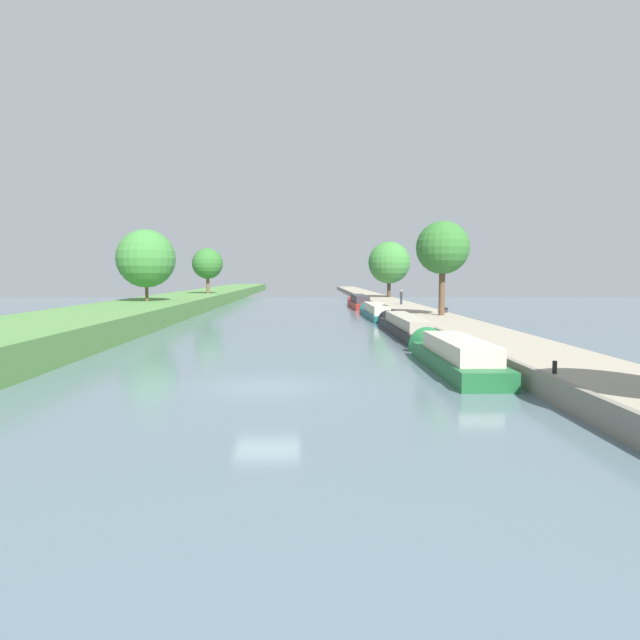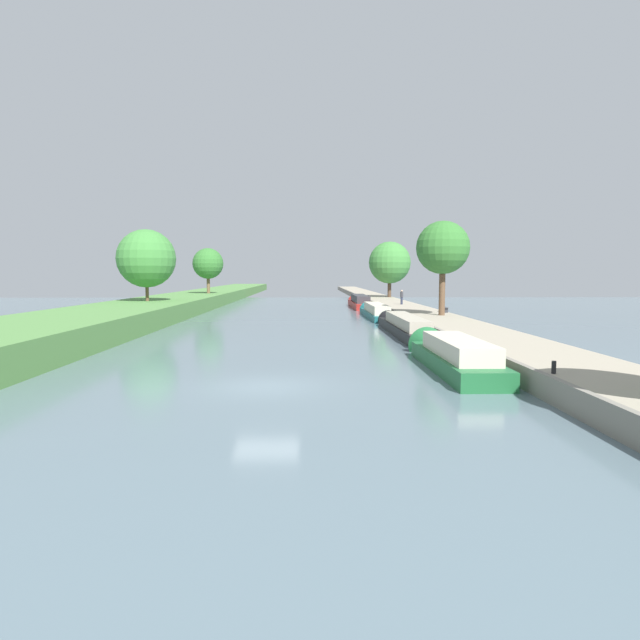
{
  "view_description": "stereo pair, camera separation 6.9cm",
  "coord_description": "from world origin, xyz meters",
  "px_view_note": "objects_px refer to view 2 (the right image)",
  "views": [
    {
      "loc": [
        1.57,
        -20.78,
        4.34
      ],
      "look_at": [
        2.46,
        18.66,
        1.0
      ],
      "focal_mm": 30.64,
      "sensor_mm": 36.0,
      "label": 1
    },
    {
      "loc": [
        1.64,
        -20.78,
        4.34
      ],
      "look_at": [
        2.46,
        18.66,
        1.0
      ],
      "focal_mm": 30.64,
      "sensor_mm": 36.0,
      "label": 2
    }
  ],
  "objects_px": {
    "narrowboat_black": "(403,326)",
    "narrowboat_teal": "(375,311)",
    "mooring_bollard_far": "(369,297)",
    "park_bench": "(444,308)",
    "mooring_bollard_near": "(554,367)",
    "narrowboat_red": "(359,302)",
    "person_walking": "(402,297)",
    "narrowboat_green": "(451,355)"
  },
  "relations": [
    {
      "from": "narrowboat_green",
      "to": "narrowboat_red",
      "type": "height_order",
      "value": "narrowboat_red"
    },
    {
      "from": "mooring_bollard_far",
      "to": "park_bench",
      "type": "xyz_separation_m",
      "value": [
        3.75,
        -28.43,
        0.12
      ]
    },
    {
      "from": "narrowboat_black",
      "to": "narrowboat_red",
      "type": "xyz_separation_m",
      "value": [
        -0.24,
        32.0,
        0.08
      ]
    },
    {
      "from": "narrowboat_teal",
      "to": "mooring_bollard_far",
      "type": "distance_m",
      "value": 22.9
    },
    {
      "from": "person_walking",
      "to": "mooring_bollard_far",
      "type": "xyz_separation_m",
      "value": [
        -2.08,
        15.49,
        -0.65
      ]
    },
    {
      "from": "narrowboat_red",
      "to": "mooring_bollard_far",
      "type": "bearing_deg",
      "value": 73.51
    },
    {
      "from": "narrowboat_teal",
      "to": "person_walking",
      "type": "xyz_separation_m",
      "value": [
        3.95,
        7.33,
        1.17
      ]
    },
    {
      "from": "mooring_bollard_far",
      "to": "park_bench",
      "type": "relative_size",
      "value": 0.3
    },
    {
      "from": "narrowboat_red",
      "to": "park_bench",
      "type": "relative_size",
      "value": 9.76
    },
    {
      "from": "narrowboat_black",
      "to": "park_bench",
      "type": "relative_size",
      "value": 10.4
    },
    {
      "from": "narrowboat_black",
      "to": "park_bench",
      "type": "xyz_separation_m",
      "value": [
        5.5,
        10.29,
        0.61
      ]
    },
    {
      "from": "narrowboat_red",
      "to": "person_walking",
      "type": "height_order",
      "value": "person_walking"
    },
    {
      "from": "narrowboat_red",
      "to": "mooring_bollard_near",
      "type": "relative_size",
      "value": 32.52
    },
    {
      "from": "person_walking",
      "to": "mooring_bollard_near",
      "type": "bearing_deg",
      "value": -92.73
    },
    {
      "from": "narrowboat_black",
      "to": "narrowboat_teal",
      "type": "distance_m",
      "value": 15.9
    },
    {
      "from": "mooring_bollard_near",
      "to": "narrowboat_green",
      "type": "bearing_deg",
      "value": 108.11
    },
    {
      "from": "mooring_bollard_near",
      "to": "mooring_bollard_far",
      "type": "relative_size",
      "value": 1.0
    },
    {
      "from": "narrowboat_black",
      "to": "mooring_bollard_near",
      "type": "height_order",
      "value": "narrowboat_black"
    },
    {
      "from": "narrowboat_green",
      "to": "narrowboat_red",
      "type": "distance_m",
      "value": 46.11
    },
    {
      "from": "narrowboat_black",
      "to": "park_bench",
      "type": "height_order",
      "value": "narrowboat_black"
    },
    {
      "from": "mooring_bollard_far",
      "to": "narrowboat_red",
      "type": "bearing_deg",
      "value": -106.49
    },
    {
      "from": "narrowboat_green",
      "to": "mooring_bollard_far",
      "type": "xyz_separation_m",
      "value": [
        2.02,
        52.83,
        0.47
      ]
    },
    {
      "from": "mooring_bollard_far",
      "to": "park_bench",
      "type": "height_order",
      "value": "park_bench"
    },
    {
      "from": "narrowboat_black",
      "to": "narrowboat_teal",
      "type": "height_order",
      "value": "narrowboat_black"
    },
    {
      "from": "narrowboat_teal",
      "to": "narrowboat_red",
      "type": "bearing_deg",
      "value": 90.41
    },
    {
      "from": "narrowboat_red",
      "to": "mooring_bollard_near",
      "type": "xyz_separation_m",
      "value": [
        1.99,
        -52.28,
        0.41
      ]
    },
    {
      "from": "narrowboat_green",
      "to": "park_bench",
      "type": "xyz_separation_m",
      "value": [
        5.76,
        24.41,
        0.6
      ]
    },
    {
      "from": "narrowboat_teal",
      "to": "narrowboat_green",
      "type": "bearing_deg",
      "value": -90.27
    },
    {
      "from": "person_walking",
      "to": "narrowboat_red",
      "type": "bearing_deg",
      "value": 114.85
    },
    {
      "from": "park_bench",
      "to": "mooring_bollard_far",
      "type": "bearing_deg",
      "value": 97.51
    },
    {
      "from": "mooring_bollard_far",
      "to": "park_bench",
      "type": "distance_m",
      "value": 28.67
    },
    {
      "from": "park_bench",
      "to": "narrowboat_black",
      "type": "bearing_deg",
      "value": -118.1
    },
    {
      "from": "narrowboat_black",
      "to": "narrowboat_green",
      "type": "bearing_deg",
      "value": -91.08
    },
    {
      "from": "person_walking",
      "to": "mooring_bollard_near",
      "type": "distance_m",
      "value": 43.56
    },
    {
      "from": "narrowboat_red",
      "to": "mooring_bollard_far",
      "type": "relative_size",
      "value": 32.52
    },
    {
      "from": "narrowboat_black",
      "to": "mooring_bollard_near",
      "type": "distance_m",
      "value": 20.36
    },
    {
      "from": "narrowboat_teal",
      "to": "narrowboat_red",
      "type": "xyz_separation_m",
      "value": [
        -0.12,
        16.1,
        0.11
      ]
    },
    {
      "from": "narrowboat_green",
      "to": "mooring_bollard_far",
      "type": "bearing_deg",
      "value": 87.82
    },
    {
      "from": "narrowboat_green",
      "to": "mooring_bollard_far",
      "type": "relative_size",
      "value": 23.84
    },
    {
      "from": "narrowboat_teal",
      "to": "mooring_bollard_far",
      "type": "height_order",
      "value": "narrowboat_teal"
    },
    {
      "from": "narrowboat_black",
      "to": "park_bench",
      "type": "bearing_deg",
      "value": 61.9
    },
    {
      "from": "narrowboat_red",
      "to": "narrowboat_green",
      "type": "bearing_deg",
      "value": -90.03
    }
  ]
}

